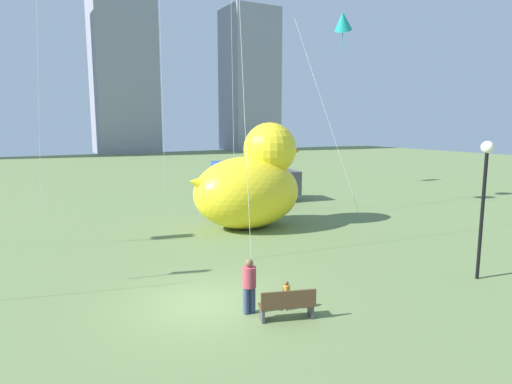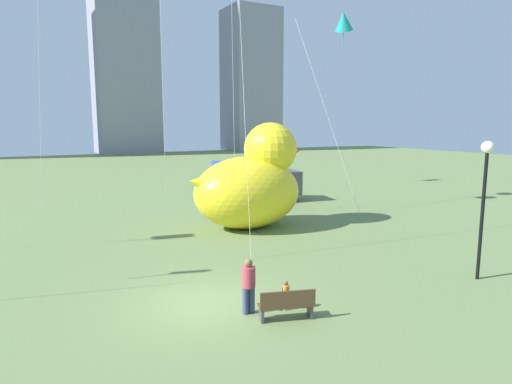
{
  "view_description": "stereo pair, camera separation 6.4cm",
  "coord_description": "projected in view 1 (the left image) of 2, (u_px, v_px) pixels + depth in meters",
  "views": [
    {
      "loc": [
        -4.85,
        -12.1,
        5.47
      ],
      "look_at": [
        3.48,
        2.99,
        2.78
      ],
      "focal_mm": 31.22,
      "sensor_mm": 36.0,
      "label": 1
    },
    {
      "loc": [
        -4.79,
        -12.13,
        5.47
      ],
      "look_at": [
        3.48,
        2.99,
        2.78
      ],
      "focal_mm": 31.22,
      "sensor_mm": 36.0,
      "label": 2
    }
  ],
  "objects": [
    {
      "name": "city_skyline",
      "position": [
        68.0,
        58.0,
        75.17
      ],
      "size": [
        69.96,
        17.57,
        39.17
      ],
      "color": "slate",
      "rests_on": "ground"
    },
    {
      "name": "ground_plane",
      "position": [
        204.0,
        303.0,
        13.63
      ],
      "size": [
        140.0,
        140.0,
        0.0
      ],
      "primitive_type": "plane",
      "color": "olive"
    },
    {
      "name": "giant_inflatable_duck",
      "position": [
        251.0,
        183.0,
        23.17
      ],
      "size": [
        6.62,
        4.25,
        5.49
      ],
      "color": "yellow",
      "rests_on": "ground"
    },
    {
      "name": "kite_teal",
      "position": [
        343.0,
        21.0,
        27.73
      ],
      "size": [
        4.0,
        3.99,
        12.48
      ],
      "color": "silver",
      "rests_on": "ground"
    },
    {
      "name": "person_adult",
      "position": [
        249.0,
        284.0,
        12.78
      ],
      "size": [
        0.4,
        0.4,
        1.62
      ],
      "color": "#38476B",
      "rests_on": "ground"
    },
    {
      "name": "person_child",
      "position": [
        286.0,
        294.0,
        13.07
      ],
      "size": [
        0.22,
        0.22,
        0.89
      ],
      "color": "silver",
      "rests_on": "ground"
    },
    {
      "name": "box_truck",
      "position": [
        254.0,
        182.0,
        30.72
      ],
      "size": [
        6.2,
        3.33,
        2.85
      ],
      "color": "#264CA5",
      "rests_on": "ground"
    },
    {
      "name": "lamppost",
      "position": [
        485.0,
        180.0,
        15.23
      ],
      "size": [
        0.42,
        0.42,
        4.86
      ],
      "color": "black",
      "rests_on": "ground"
    },
    {
      "name": "park_bench",
      "position": [
        288.0,
        304.0,
        12.38
      ],
      "size": [
        1.63,
        0.9,
        0.9
      ],
      "color": "brown",
      "rests_on": "ground"
    }
  ]
}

